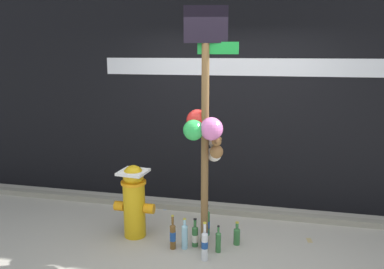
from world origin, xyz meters
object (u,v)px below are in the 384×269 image
(memorial_post, at_px, (205,115))
(bottle_3, at_px, (173,236))
(fire_hydrant, at_px, (134,200))
(bottle_6, at_px, (207,222))
(bottle_8, at_px, (205,245))
(bottle_2, at_px, (218,241))
(bottle_7, at_px, (237,235))
(bottle_5, at_px, (185,236))
(bottle_1, at_px, (205,242))
(bottle_0, at_px, (195,236))
(bottle_4, at_px, (205,231))

(memorial_post, height_order, bottle_3, memorial_post)
(fire_hydrant, height_order, bottle_6, fire_hydrant)
(fire_hydrant, xyz_separation_m, bottle_8, (0.92, -0.36, -0.28))
(fire_hydrant, bearing_deg, bottle_8, -21.46)
(bottle_2, relative_size, bottle_7, 1.13)
(memorial_post, xyz_separation_m, bottle_5, (-0.21, -0.05, -1.36))
(bottle_1, relative_size, bottle_7, 1.01)
(bottle_0, distance_m, bottle_2, 0.29)
(bottle_4, distance_m, bottle_7, 0.37)
(bottle_3, height_order, bottle_4, bottle_3)
(memorial_post, bearing_deg, bottle_2, -14.39)
(memorial_post, height_order, bottle_7, memorial_post)
(bottle_6, relative_size, bottle_8, 0.89)
(bottle_1, xyz_separation_m, bottle_7, (0.33, 0.25, 0.00))
(bottle_3, bearing_deg, bottle_1, 0.71)
(bottle_1, distance_m, bottle_5, 0.24)
(bottle_2, relative_size, bottle_6, 0.82)
(memorial_post, relative_size, bottle_0, 7.80)
(bottle_5, distance_m, bottle_8, 0.32)
(fire_hydrant, relative_size, bottle_7, 3.17)
(bottle_0, height_order, bottle_6, bottle_6)
(bottle_3, bearing_deg, bottle_5, 13.88)
(memorial_post, xyz_separation_m, bottle_8, (0.05, -0.24, -1.34))
(bottle_0, distance_m, bottle_1, 0.17)
(memorial_post, height_order, bottle_2, memorial_post)
(bottle_4, xyz_separation_m, bottle_5, (-0.19, -0.22, 0.04))
(bottle_0, height_order, bottle_1, bottle_0)
(bottle_1, relative_size, bottle_2, 0.90)
(bottle_7, bearing_deg, bottle_3, -159.95)
(bottle_1, distance_m, bottle_3, 0.36)
(bottle_2, relative_size, bottle_3, 0.77)
(bottle_3, relative_size, bottle_8, 0.93)
(bottle_1, bearing_deg, bottle_8, -79.57)
(bottle_0, relative_size, bottle_1, 1.20)
(memorial_post, relative_size, bottle_2, 8.38)
(bottle_2, xyz_separation_m, bottle_6, (-0.20, 0.37, 0.03))
(bottle_5, bearing_deg, bottle_6, 64.12)
(bottle_8, bearing_deg, fire_hydrant, 158.54)
(memorial_post, height_order, bottle_8, memorial_post)
(bottle_1, distance_m, bottle_8, 0.18)
(fire_hydrant, height_order, bottle_2, fire_hydrant)
(bottle_0, distance_m, bottle_7, 0.48)
(memorial_post, xyz_separation_m, fire_hydrant, (-0.87, 0.12, -1.06))
(bottle_3, xyz_separation_m, bottle_5, (0.13, 0.03, -0.00))
(fire_hydrant, height_order, bottle_1, fire_hydrant)
(bottle_5, bearing_deg, bottle_1, -6.69)
(bottle_2, height_order, bottle_3, bottle_3)
(bottle_3, xyz_separation_m, bottle_7, (0.69, 0.25, -0.04))
(bottle_5, bearing_deg, memorial_post, 13.43)
(bottle_1, xyz_separation_m, bottle_4, (-0.04, 0.25, 0.00))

